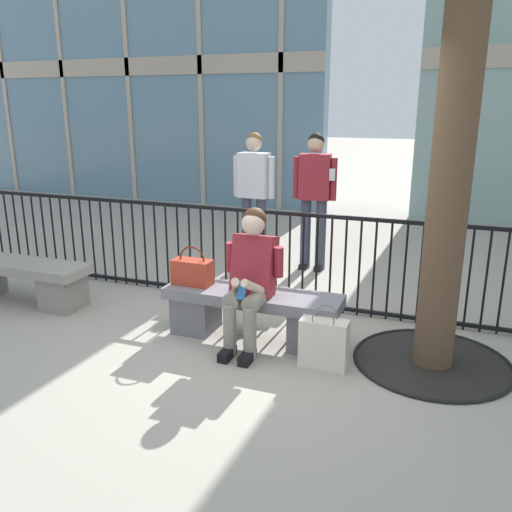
% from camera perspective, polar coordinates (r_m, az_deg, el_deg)
% --- Properties ---
extents(ground_plane, '(60.00, 60.00, 0.00)m').
position_cam_1_polar(ground_plane, '(4.84, -0.42, -8.87)').
color(ground_plane, '#A8A091').
extents(stone_bench, '(1.60, 0.44, 0.45)m').
position_cam_1_polar(stone_bench, '(4.74, -0.43, -5.89)').
color(stone_bench, slate).
rests_on(stone_bench, ground).
extents(seated_person_with_phone, '(0.52, 0.66, 1.21)m').
position_cam_1_polar(seated_person_with_phone, '(4.48, -0.60, -2.03)').
color(seated_person_with_phone, gray).
rests_on(seated_person_with_phone, ground).
extents(handbag_on_bench, '(0.36, 0.18, 0.36)m').
position_cam_1_polar(handbag_on_bench, '(4.85, -6.89, -1.67)').
color(handbag_on_bench, '#B23823').
rests_on(handbag_on_bench, stone_bench).
extents(shopping_bag, '(0.38, 0.17, 0.51)m').
position_cam_1_polar(shopping_bag, '(4.31, 7.34, -9.31)').
color(shopping_bag, beige).
rests_on(shopping_bag, ground).
extents(bystander_at_railing, '(0.55, 0.28, 1.71)m').
position_cam_1_polar(bystander_at_railing, '(6.65, 6.33, 6.97)').
color(bystander_at_railing, '#383D4C').
rests_on(bystander_at_railing, ground).
extents(bystander_further_back, '(0.55, 0.27, 1.71)m').
position_cam_1_polar(bystander_further_back, '(6.76, -0.23, 7.22)').
color(bystander_further_back, '#383D4C').
rests_on(bystander_further_back, ground).
extents(plaza_railing, '(7.91, 0.04, 1.01)m').
position_cam_1_polar(plaza_railing, '(5.45, 2.92, -0.28)').
color(plaza_railing, black).
rests_on(plaza_railing, ground).
extents(stone_bench_far, '(1.60, 0.44, 0.45)m').
position_cam_1_polar(stone_bench_far, '(6.16, -24.16, -2.11)').
color(stone_bench_far, gray).
rests_on(stone_bench_far, ground).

